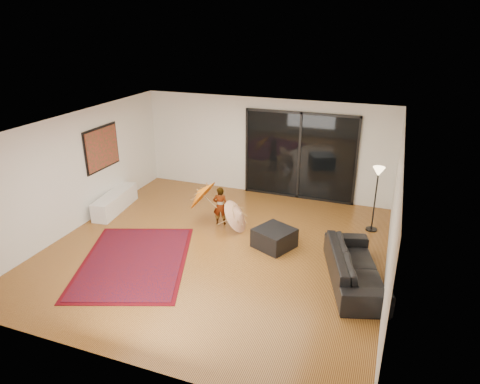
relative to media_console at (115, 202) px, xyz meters
The scene contains 17 objects.
floor 3.40m from the media_console, 16.89° to the right, with size 7.00×7.00×0.00m, color #A96F2E.
ceiling 4.20m from the media_console, 16.89° to the right, with size 7.00×7.00×0.00m, color white.
wall_back 4.26m from the media_console, 37.72° to the left, with size 7.00×7.00×0.00m, color silver.
wall_front 5.65m from the media_console, 54.08° to the right, with size 7.00×7.00×0.00m, color silver.
wall_left 1.51m from the media_console, 104.22° to the right, with size 7.00×7.00×0.00m, color silver.
wall_right 6.91m from the media_console, ahead, with size 7.00×7.00×0.00m, color silver.
sliding_door 5.02m from the media_console, 30.28° to the left, with size 3.06×0.07×2.40m.
painting 1.43m from the media_console, behind, with size 0.04×1.28×1.08m.
media_console is the anchor object (origin of this frame).
speaker 0.45m from the media_console, 90.00° to the right, with size 0.29×0.29×0.33m, color #424244.
persian_rug 2.79m from the media_console, 47.28° to the right, with size 2.98×3.48×0.02m.
sofa 6.32m from the media_console, 11.09° to the right, with size 2.24×0.88×0.65m, color black.
ottoman 4.43m from the media_console, ahead, with size 0.75×0.75×0.43m, color black.
floor_lamp 6.53m from the media_console, 10.07° to the left, with size 0.27×0.27×1.56m.
child 2.90m from the media_console, ahead, with size 0.35×0.23×0.96m, color #999999.
parasol_orange 2.39m from the media_console, ahead, with size 0.66×0.85×0.89m.
parasol_white 3.49m from the media_console, ahead, with size 0.59×0.81×0.92m.
Camera 1 is at (3.30, -7.44, 4.63)m, focal length 32.00 mm.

